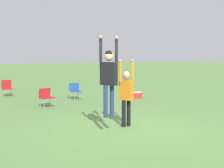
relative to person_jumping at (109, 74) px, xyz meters
The scene contains 8 objects.
ground_plane 1.78m from the person_jumping, ahead, with size 120.00×120.00×0.00m, color #608C47.
person_jumping is the anchor object (origin of this frame).
person_defending 1.07m from the person_jumping, 20.41° to the left, with size 0.56×0.46×2.03m.
frisbee 0.70m from the person_jumping, 36.40° to the left, with size 0.24×0.24×0.02m.
camping_chair_0 4.99m from the person_jumping, 88.00° to the left, with size 0.55×0.58×0.78m.
camping_chair_1 9.19m from the person_jumping, 91.19° to the left, with size 0.54×0.57×0.85m.
camping_chair_2 6.69m from the person_jumping, 70.32° to the left, with size 0.60×0.64×0.79m.
cooler_box 6.96m from the person_jumping, 44.53° to the left, with size 0.51×0.30×0.32m.
Camera 1 is at (-5.43, -7.04, 2.19)m, focal length 50.00 mm.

